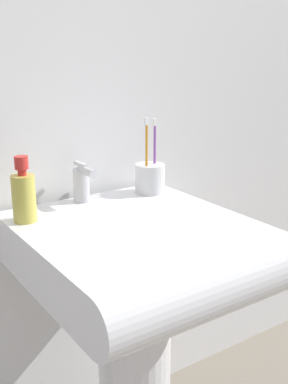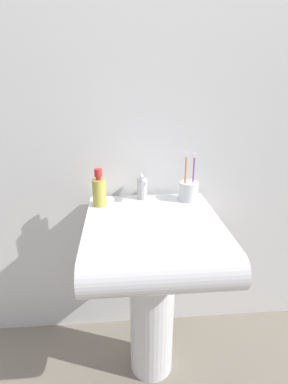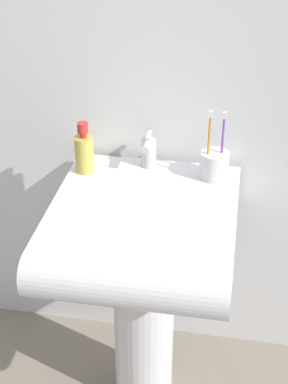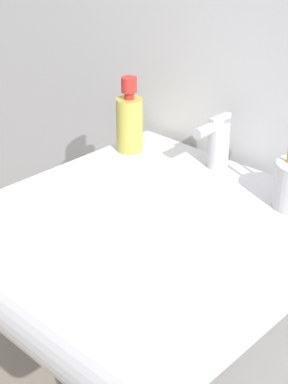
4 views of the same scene
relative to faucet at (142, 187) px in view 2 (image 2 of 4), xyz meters
The scene contains 7 objects.
ground_plane 0.82m from the faucet, 83.71° to the right, with size 6.00×6.00×0.00m, color gray.
wall_back 0.41m from the faucet, 75.52° to the left, with size 5.00×0.05×2.40m, color white.
sink_pedestal 0.53m from the faucet, 83.71° to the right, with size 0.19×0.19×0.62m, color white.
sink_basin 0.29m from the faucet, 84.88° to the right, with size 0.51×0.58×0.12m.
faucet is the anchor object (origin of this frame).
toothbrush_cup 0.20m from the faucet, ahead, with size 0.08×0.08×0.22m.
soap_bottle 0.19m from the faucet, 162.38° to the right, with size 0.06×0.06×0.16m.
Camera 2 is at (-0.12, -1.01, 1.23)m, focal length 28.00 mm.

